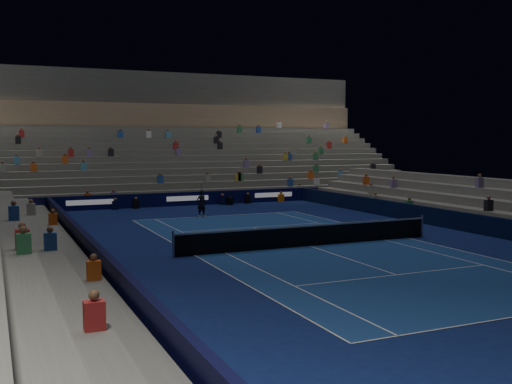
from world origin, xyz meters
The scene contains 9 objects.
ground centered at (0.00, 0.00, 0.00)m, with size 90.00×90.00×0.00m, color #0D1A52.
court_surface centered at (0.00, 0.00, 0.01)m, with size 10.97×23.77×0.01m, color navy.
sponsor_barrier_far centered at (0.00, 18.50, 0.50)m, with size 44.00×0.25×1.00m, color black.
sponsor_barrier_east centered at (9.70, 0.00, 0.50)m, with size 0.25×37.00×1.00m, color black.
sponsor_barrier_west centered at (-9.70, 0.00, 0.50)m, with size 0.25×37.00×1.00m, color black.
grandstand_main centered at (0.00, 27.90, 3.38)m, with size 44.00×15.20×11.20m.
tennis_net centered at (0.00, 0.00, 0.50)m, with size 12.90×0.10×1.10m.
tennis_player centered at (-1.14, 11.88, 0.85)m, with size 0.62×0.40×1.69m, color black.
broadcast_camera centered at (3.04, 17.72, 0.30)m, with size 0.44×0.89×0.59m.
Camera 1 is at (-13.15, -23.59, 4.83)m, focal length 41.94 mm.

